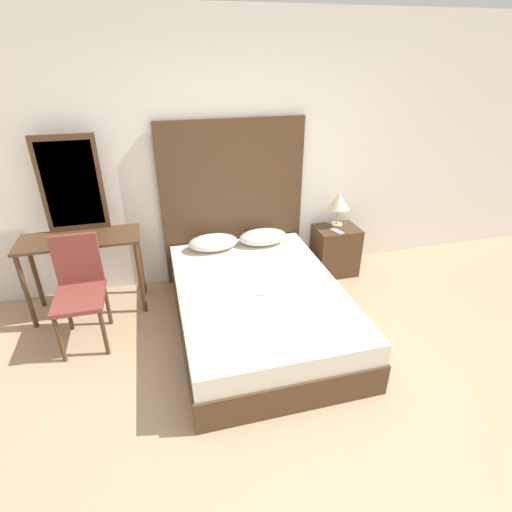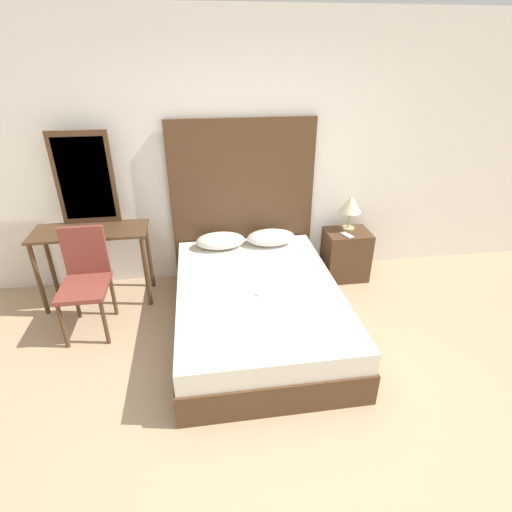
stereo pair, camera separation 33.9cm
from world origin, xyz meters
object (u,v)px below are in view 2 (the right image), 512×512
object	(u,v)px
bed	(258,308)
phone_on_nightstand	(347,235)
nightstand	(345,254)
chair	(85,275)
phone_on_bed	(262,291)
table_lamp	(351,205)
vanity_desk	(92,243)

from	to	relation	value
bed	phone_on_nightstand	bearing A→B (deg)	33.50
nightstand	chair	distance (m)	2.70
phone_on_bed	phone_on_nightstand	distance (m)	1.34
table_lamp	bed	bearing A→B (deg)	-142.41
nightstand	chair	size ratio (longest dim) A/B	0.59
phone_on_bed	phone_on_nightstand	xyz separation A→B (m)	(1.06, 0.81, 0.10)
phone_on_bed	vanity_desk	world-z (taller)	vanity_desk
bed	chair	xyz separation A→B (m)	(-1.52, 0.30, 0.31)
phone_on_bed	vanity_desk	size ratio (longest dim) A/B	0.15
bed	table_lamp	bearing A→B (deg)	37.59
phone_on_nightstand	vanity_desk	distance (m)	2.61
nightstand	bed	bearing A→B (deg)	-144.26
table_lamp	nightstand	bearing A→B (deg)	-108.42
phone_on_bed	chair	distance (m)	1.59
table_lamp	phone_on_bed	bearing A→B (deg)	-139.04
nightstand	vanity_desk	distance (m)	2.68
bed	phone_on_bed	xyz separation A→B (m)	(0.02, -0.10, 0.24)
nightstand	phone_on_nightstand	distance (m)	0.30
table_lamp	vanity_desk	distance (m)	2.69
bed	vanity_desk	world-z (taller)	vanity_desk
chair	phone_on_bed	bearing A→B (deg)	-14.51
phone_on_bed	table_lamp	xyz separation A→B (m)	(1.13, 0.98, 0.37)
bed	nightstand	bearing A→B (deg)	35.74
table_lamp	vanity_desk	bearing A→B (deg)	-176.82
phone_on_bed	chair	bearing A→B (deg)	165.49
phone_on_nightstand	vanity_desk	size ratio (longest dim) A/B	0.15
table_lamp	chair	world-z (taller)	chair
bed	table_lamp	xyz separation A→B (m)	(1.15, 0.88, 0.61)
vanity_desk	phone_on_nightstand	bearing A→B (deg)	-0.48
nightstand	table_lamp	distance (m)	0.57
nightstand	phone_on_nightstand	bearing A→B (deg)	-115.30
phone_on_bed	bed	bearing A→B (deg)	100.77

